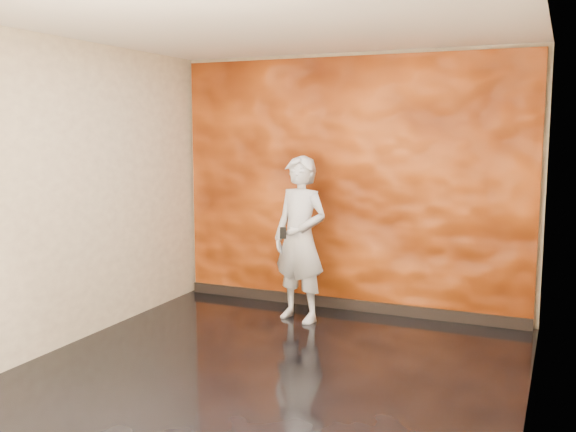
{
  "coord_description": "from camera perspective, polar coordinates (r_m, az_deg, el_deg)",
  "views": [
    {
      "loc": [
        2.17,
        -4.68,
        1.98
      ],
      "look_at": [
        -0.31,
        1.02,
        1.14
      ],
      "focal_mm": 40.0,
      "sensor_mm": 36.0,
      "label": 1
    }
  ],
  "objects": [
    {
      "name": "feature_wall",
      "position": [
        7.02,
        5.4,
        2.74
      ],
      "size": [
        3.9,
        0.06,
        2.75
      ],
      "primitive_type": "cube",
      "color": "orange",
      "rests_on": "ground"
    },
    {
      "name": "baseboard",
      "position": [
        7.21,
        5.17,
        -7.79
      ],
      "size": [
        3.9,
        0.04,
        0.12
      ],
      "primitive_type": "cube",
      "color": "black",
      "rests_on": "ground"
    },
    {
      "name": "man",
      "position": [
        6.64,
        1.09,
        -2.06
      ],
      "size": [
        0.71,
        0.56,
        1.72
      ],
      "primitive_type": "imported",
      "rotation": [
        0.0,
        0.0,
        -0.26
      ],
      "color": "#989CA6",
      "rests_on": "ground"
    },
    {
      "name": "room",
      "position": [
        5.2,
        -1.35,
        1.25
      ],
      "size": [
        4.02,
        4.02,
        2.81
      ],
      "color": "black",
      "rests_on": "ground"
    },
    {
      "name": "phone",
      "position": [
        6.44,
        -0.44,
        -1.52
      ],
      "size": [
        0.07,
        0.03,
        0.12
      ],
      "primitive_type": "cube",
      "rotation": [
        0.0,
        0.0,
        0.36
      ],
      "color": "black",
      "rests_on": "man"
    }
  ]
}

